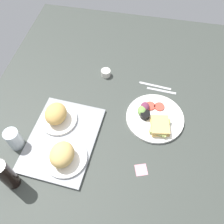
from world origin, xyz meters
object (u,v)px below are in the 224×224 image
bread_plate_near (63,155)px  plate_with_salad (154,118)px  fork (162,91)px  serving_tray (62,139)px  bread_plate_far (57,115)px  drinking_glass (14,139)px  knife (155,86)px  soda_bottle (6,175)px  espresso_cup (106,73)px  sticky_note (141,170)px

bread_plate_near → plate_with_salad: size_ratio=0.67×
fork → bread_plate_near: bearing=54.5°
serving_tray → fork: size_ratio=2.65×
bread_plate_far → plate_with_salad: size_ratio=0.62×
bread_plate_near → bread_plate_far: bread_plate_near is taller
plate_with_salad → drinking_glass: (-28.24, 65.86, 4.26)cm
knife → plate_with_salad: bearing=99.4°
bread_plate_far → soda_bottle: size_ratio=0.96×
fork → espresso_cup: bearing=-6.2°
serving_tray → sticky_note: serving_tray is taller
espresso_cup → fork: bearing=-99.6°
bread_plate_far → soda_bottle: (-35.70, 9.77, 4.20)cm
fork → knife: bearing=-33.5°
drinking_glass → knife: drinking_glass is taller
knife → sticky_note: bearing=94.0°
serving_tray → fork: bearing=-48.2°
espresso_cup → soda_bottle: bearing=159.3°
fork → bread_plate_far: bearing=34.6°
drinking_glass → knife: size_ratio=0.62×
soda_bottle → espresso_cup: (73.29, -27.66, -8.08)cm
bread_plate_far → sticky_note: (-18.29, -46.91, -5.82)cm
drinking_glass → sticky_note: drinking_glass is taller
knife → fork: bearing=148.6°
bread_plate_far → sticky_note: 50.69cm
plate_with_salad → fork: plate_with_salad is taller
plate_with_salad → serving_tray: bearing=115.6°
soda_bottle → bread_plate_far: bearing=-15.3°
bread_plate_near → fork: bread_plate_near is taller
plate_with_salad → soda_bottle: (-46.83, 59.71, 8.47)cm
plate_with_salad → soda_bottle: 76.36cm
bread_plate_near → espresso_cup: 58.96cm
plate_with_salad → drinking_glass: 71.79cm
bread_plate_far → espresso_cup: (37.59, -17.89, -3.88)cm
soda_bottle → sticky_note: bearing=-72.9°
bread_plate_near → serving_tray: bearing=23.3°
drinking_glass → espresso_cup: (54.69, -33.81, -3.87)cm
serving_tray → drinking_glass: 23.08cm
bread_plate_near → sticky_note: 37.41cm
plate_with_salad → fork: 20.83cm
serving_tray → sticky_note: bearing=-101.1°
plate_with_salad → knife: size_ratio=1.63×
bread_plate_far → drinking_glass: size_ratio=1.64×
soda_bottle → espresso_cup: 78.75cm
serving_tray → bread_plate_far: (10.13, 5.48, 5.08)cm
espresso_cup → knife: 30.63cm
serving_tray → drinking_glass: size_ratio=3.83×
drinking_glass → fork: size_ratio=0.69×
sticky_note → soda_bottle: bearing=107.1°
bread_plate_near → fork: 67.65cm
bread_plate_far → plate_with_salad: (11.13, -49.94, -4.26)cm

